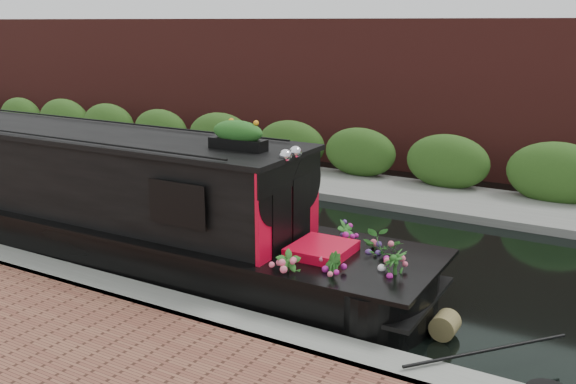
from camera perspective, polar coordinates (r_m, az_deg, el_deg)
The scene contains 7 objects.
ground at distance 12.03m, azimuth -3.47°, elevation -4.14°, with size 80.00×80.00×0.00m, color black.
near_bank_coping at distance 9.67m, azimuth -14.56°, elevation -9.54°, with size 40.00×0.60×0.50m, color gray.
far_bank_path at distance 15.54m, azimuth 5.18°, elevation 0.25°, with size 40.00×2.40×0.34m, color slate.
far_hedge at distance 16.33m, azimuth 6.53°, elevation 0.94°, with size 40.00×1.10×2.80m, color #2F571D.
far_brick_wall at distance 18.23m, azimuth 9.23°, elevation 2.31°, with size 40.00×1.00×8.00m, color #5D231F.
narrowboat at distance 11.65m, azimuth -17.19°, elevation -1.21°, with size 11.79×2.23×2.78m.
rope_fender at distance 8.61m, azimuth 13.78°, elevation -11.42°, with size 0.33×0.33×0.34m, color olive.
Camera 1 is at (6.38, -9.42, 3.93)m, focal length 40.00 mm.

